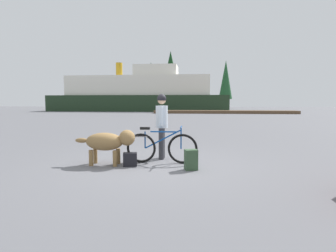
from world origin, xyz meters
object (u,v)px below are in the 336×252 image
(person_cyclist, at_px, (162,120))
(ferry_boat, at_px, (140,94))
(bicycle, at_px, (161,147))
(handbag_pannier, at_px, (130,159))
(backpack, at_px, (191,160))
(dog, at_px, (109,142))

(person_cyclist, xyz_separation_m, ferry_boat, (-8.76, 38.66, 1.78))
(bicycle, height_order, handbag_pannier, bicycle)
(ferry_boat, bearing_deg, person_cyclist, -77.23)
(bicycle, distance_m, handbag_pannier, 0.84)
(person_cyclist, bearing_deg, backpack, -54.60)
(backpack, relative_size, ferry_boat, 0.02)
(person_cyclist, bearing_deg, bicycle, -84.04)
(bicycle, height_order, person_cyclist, person_cyclist)
(person_cyclist, height_order, ferry_boat, ferry_boat)
(handbag_pannier, bearing_deg, ferry_boat, 101.60)
(person_cyclist, height_order, handbag_pannier, person_cyclist)
(backpack, xyz_separation_m, ferry_boat, (-9.58, 39.81, 2.60))
(bicycle, xyz_separation_m, person_cyclist, (-0.06, 0.55, 0.65))
(dog, bearing_deg, handbag_pannier, -8.07)
(person_cyclist, distance_m, handbag_pannier, 1.45)
(dog, relative_size, handbag_pannier, 4.58)
(bicycle, distance_m, person_cyclist, 0.85)
(dog, distance_m, ferry_boat, 40.32)
(bicycle, height_order, ferry_boat, ferry_boat)
(person_cyclist, bearing_deg, dog, -143.50)
(ferry_boat, bearing_deg, bicycle, -77.32)
(handbag_pannier, xyz_separation_m, ferry_boat, (-8.13, 39.61, 2.67))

